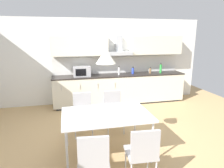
% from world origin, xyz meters
% --- Properties ---
extents(ground_plane, '(8.68, 7.46, 0.02)m').
position_xyz_m(ground_plane, '(0.00, 0.00, -0.01)').
color(ground_plane, tan).
extents(wall_back, '(6.95, 0.10, 2.52)m').
position_xyz_m(wall_back, '(0.00, 2.54, 1.26)').
color(wall_back, white).
rests_on(wall_back, ground_plane).
extents(kitchen_counter, '(3.96, 0.63, 0.89)m').
position_xyz_m(kitchen_counter, '(0.82, 2.18, 0.45)').
color(kitchen_counter, '#333333').
rests_on(kitchen_counter, ground_plane).
extents(backsplash_tile, '(3.94, 0.02, 0.50)m').
position_xyz_m(backsplash_tile, '(0.82, 2.47, 1.14)').
color(backsplash_tile, silver).
rests_on(backsplash_tile, kitchen_counter).
extents(upper_wall_cabinets, '(3.94, 0.40, 0.56)m').
position_xyz_m(upper_wall_cabinets, '(0.82, 2.32, 1.73)').
color(upper_wall_cabinets, silver).
extents(microwave, '(0.48, 0.35, 0.28)m').
position_xyz_m(microwave, '(-0.32, 2.18, 1.03)').
color(microwave, '#ADADB2').
rests_on(microwave, kitchen_counter).
extents(bottle_green, '(0.07, 0.07, 0.32)m').
position_xyz_m(bottle_green, '(2.12, 2.16, 1.03)').
color(bottle_green, green).
rests_on(bottle_green, kitchen_counter).
extents(bottle_white, '(0.06, 0.06, 0.27)m').
position_xyz_m(bottle_white, '(0.77, 2.13, 1.01)').
color(bottle_white, white).
rests_on(bottle_white, kitchen_counter).
extents(bottle_brown, '(0.07, 0.07, 0.19)m').
position_xyz_m(bottle_brown, '(1.77, 2.16, 0.97)').
color(bottle_brown, brown).
rests_on(bottle_brown, kitchen_counter).
extents(bottle_blue, '(0.08, 0.08, 0.21)m').
position_xyz_m(bottle_blue, '(1.23, 2.22, 0.98)').
color(bottle_blue, blue).
rests_on(bottle_blue, kitchen_counter).
extents(dining_table, '(1.46, 0.95, 0.75)m').
position_xyz_m(dining_table, '(-0.13, -0.41, 0.71)').
color(dining_table, white).
rests_on(dining_table, ground_plane).
extents(chair_far_right, '(0.40, 0.40, 0.87)m').
position_xyz_m(chair_far_right, '(0.19, 0.45, 0.53)').
color(chair_far_right, '#B2B2B7').
rests_on(chair_far_right, ground_plane).
extents(chair_far_left, '(0.41, 0.41, 0.87)m').
position_xyz_m(chair_far_left, '(-0.46, 0.45, 0.53)').
color(chair_far_left, '#B2B2B7').
rests_on(chair_far_left, ground_plane).
extents(chair_near_right, '(0.43, 0.43, 0.87)m').
position_xyz_m(chair_near_right, '(0.19, -1.26, 0.53)').
color(chair_near_right, '#B2B2B7').
rests_on(chair_near_right, ground_plane).
extents(chair_near_left, '(0.44, 0.44, 0.87)m').
position_xyz_m(chair_near_left, '(-0.47, -1.26, 0.53)').
color(chair_near_left, '#B2B2B7').
rests_on(chair_near_left, ground_plane).
extents(pendant_lamp, '(0.32, 0.32, 0.22)m').
position_xyz_m(pendant_lamp, '(-0.13, -0.41, 1.71)').
color(pendant_lamp, silver).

